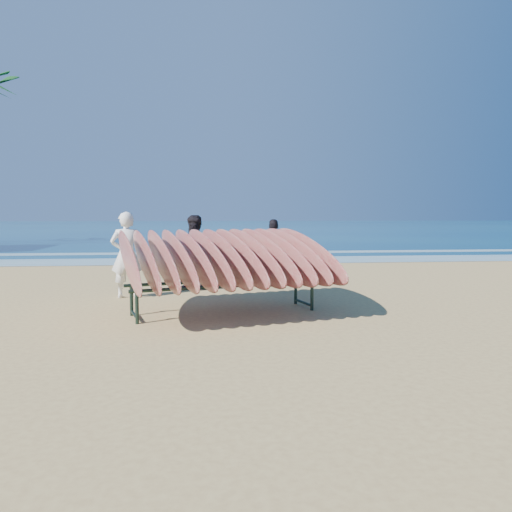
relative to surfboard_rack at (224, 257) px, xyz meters
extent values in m
plane|color=tan|center=(0.54, -0.73, -0.94)|extent=(120.00, 120.00, 0.00)
plane|color=navy|center=(0.54, 54.27, -0.94)|extent=(160.00, 160.00, 0.00)
plane|color=white|center=(0.54, 9.27, -0.94)|extent=(160.00, 160.00, 0.00)
plane|color=white|center=(0.54, 12.77, -0.94)|extent=(160.00, 160.00, 0.00)
cylinder|color=#1B2B23|center=(-1.35, -0.69, -0.69)|extent=(0.06, 0.06, 0.50)
cylinder|color=#1B2B23|center=(1.51, 0.07, -0.69)|extent=(0.06, 0.06, 0.50)
cylinder|color=#1B2B23|center=(-1.51, -0.07, -0.69)|extent=(0.06, 0.06, 0.50)
cylinder|color=#1B2B23|center=(1.35, 0.69, -0.69)|extent=(0.06, 0.06, 0.50)
cylinder|color=#1B2B23|center=(0.08, -0.31, -0.44)|extent=(3.11, 0.87, 0.06)
cylinder|color=#1B2B23|center=(-0.08, 0.31, -0.44)|extent=(3.11, 0.87, 0.06)
cylinder|color=#1B2B23|center=(-1.43, -0.38, -0.86)|extent=(0.21, 0.64, 0.04)
cylinder|color=#1B2B23|center=(1.43, 0.38, -0.86)|extent=(0.21, 0.64, 0.04)
ellipsoid|color=maroon|center=(-1.50, -0.40, 0.01)|extent=(0.82, 2.84, 1.20)
ellipsoid|color=maroon|center=(-1.25, -0.33, 0.01)|extent=(0.82, 2.84, 1.20)
ellipsoid|color=maroon|center=(-1.00, -0.26, 0.01)|extent=(0.82, 2.84, 1.20)
ellipsoid|color=maroon|center=(-0.75, -0.20, 0.01)|extent=(0.82, 2.84, 1.20)
ellipsoid|color=maroon|center=(-0.50, -0.13, 0.01)|extent=(0.82, 2.84, 1.20)
ellipsoid|color=maroon|center=(-0.25, -0.07, 0.01)|extent=(0.82, 2.84, 1.20)
ellipsoid|color=maroon|center=(0.00, 0.00, 0.01)|extent=(0.82, 2.84, 1.20)
ellipsoid|color=maroon|center=(0.25, 0.07, 0.01)|extent=(0.82, 2.84, 1.20)
ellipsoid|color=maroon|center=(0.50, 0.13, 0.01)|extent=(0.82, 2.84, 1.20)
ellipsoid|color=maroon|center=(0.75, 0.20, 0.01)|extent=(0.82, 2.84, 1.20)
ellipsoid|color=maroon|center=(1.00, 0.26, 0.01)|extent=(0.82, 2.84, 1.20)
ellipsoid|color=maroon|center=(1.25, 0.33, 0.01)|extent=(0.82, 2.84, 1.20)
ellipsoid|color=maroon|center=(1.50, 0.40, 0.01)|extent=(0.82, 2.84, 1.20)
imported|color=white|center=(-1.84, 1.74, -0.09)|extent=(0.63, 0.42, 1.70)
imported|color=black|center=(-0.48, 2.62, -0.13)|extent=(0.80, 0.62, 1.63)
imported|color=black|center=(1.27, 2.91, -0.17)|extent=(0.93, 0.45, 1.54)
camera|label=1|loc=(-0.36, -8.27, 0.73)|focal=35.00mm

